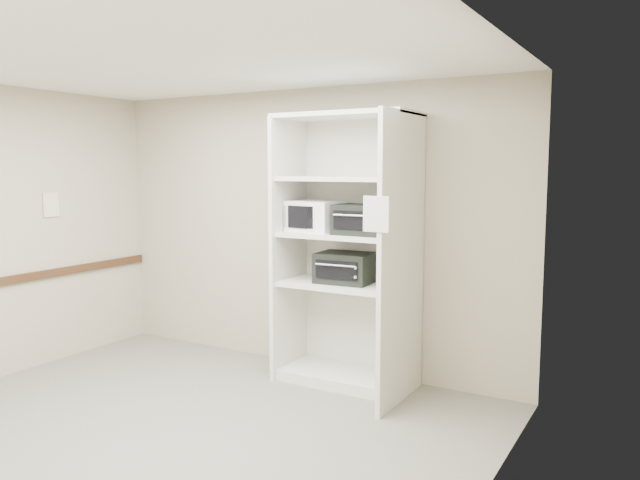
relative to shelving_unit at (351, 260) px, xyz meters
The scene contains 10 objects.
floor 2.15m from the shelving_unit, 111.36° to the right, with size 4.50×4.00×0.01m, color #646056.
ceiling 2.41m from the shelving_unit, 111.36° to the right, with size 4.50×4.00×0.01m, color white.
wall_back 0.76m from the shelving_unit, 155.96° to the left, with size 4.50×0.02×2.70m, color tan.
wall_right 2.34m from the shelving_unit, 47.07° to the right, with size 0.02×4.00×2.70m, color tan.
shelving_unit is the anchor object (origin of this frame).
microwave 0.53m from the shelving_unit, behind, with size 0.46×0.35×0.28m, color white.
toaster_oven_upper 0.40m from the shelving_unit, 21.45° to the right, with size 0.45×0.34×0.26m, color black.
toaster_oven_lower 0.10m from the shelving_unit, 169.51° to the left, with size 0.49×0.37×0.27m, color black.
paper_sign 0.95m from the shelving_unit, 49.98° to the right, with size 0.21×0.01×0.27m, color white.
wall_poster 3.06m from the shelving_unit, 163.37° to the right, with size 0.01×0.17×0.24m, color white.
Camera 1 is at (3.17, -3.18, 1.94)m, focal length 35.00 mm.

